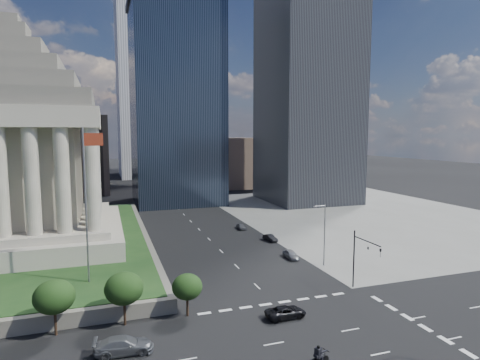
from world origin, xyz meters
name	(u,v)px	position (x,y,z in m)	size (l,w,h in m)	color
ground	(169,200)	(0.00, 100.00, 0.00)	(500.00, 500.00, 0.00)	black
sidewalk_ne	(362,213)	(46.00, 60.00, 0.01)	(68.00, 90.00, 0.03)	slate
war_memorial	(15,133)	(-34.00, 48.00, 21.40)	(34.00, 34.00, 39.00)	gray
flagpole	(87,197)	(-21.83, 24.00, 13.11)	(2.52, 0.24, 20.00)	slate
midrise_glass	(176,106)	(2.00, 95.00, 30.00)	(26.00, 26.00, 60.00)	black
highrise_ne	(308,42)	(42.00, 85.00, 50.00)	(26.00, 28.00, 100.00)	black
building_filler_ne	(234,162)	(32.00, 130.00, 10.00)	(20.00, 30.00, 20.00)	brown
building_filler_nw	(74,154)	(-30.00, 130.00, 14.00)	(24.00, 30.00, 28.00)	brown
traffic_signal_ne	(362,254)	(12.50, 13.70, 5.25)	(0.30, 5.74, 8.00)	black
street_lamp_north	(324,231)	(13.33, 25.00, 5.66)	(2.13, 0.22, 10.00)	slate
pickup_truck	(286,312)	(-0.37, 9.94, 0.66)	(2.21, 4.79, 1.33)	black
suv_grey	(124,345)	(-18.39, 8.00, 0.82)	(5.62, 2.28, 1.63)	#525559
parked_sedan_near	(291,254)	(10.11, 30.14, 0.70)	(1.66, 4.12, 1.40)	gray
parked_sedan_mid	(270,238)	(11.20, 41.75, 0.62)	(3.79, 1.32, 1.25)	black
parked_sedan_far	(241,226)	(9.00, 53.18, 0.64)	(1.52, 3.78, 1.29)	#515358
motorcycle_trail	(317,357)	(-2.00, -0.17, 1.07)	(2.87, 0.78, 2.14)	black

